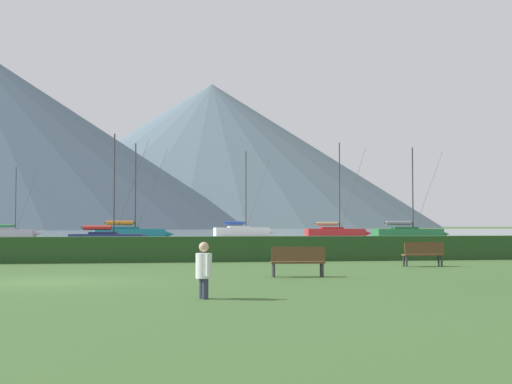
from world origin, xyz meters
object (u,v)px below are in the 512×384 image
park_bench_near_path (298,260)px  park_bench_under_tree (423,253)px  sailboat_slip_1 (109,238)px  sailboat_slip_3 (336,232)px  sailboat_slip_2 (12,233)px  sailboat_slip_5 (242,231)px  person_seated_viewer (204,268)px  sailboat_slip_0 (409,233)px  sailboat_slip_4 (130,233)px

park_bench_near_path → park_bench_under_tree: (6.13, 4.82, -0.00)m
sailboat_slip_1 → park_bench_near_path: size_ratio=5.12×
sailboat_slip_3 → park_bench_under_tree: (-13.94, -61.42, -0.18)m
sailboat_slip_2 → park_bench_near_path: 81.79m
sailboat_slip_3 → sailboat_slip_5: sailboat_slip_5 is taller
park_bench_under_tree → sailboat_slip_5: bearing=88.8°
sailboat_slip_3 → park_bench_near_path: sailboat_slip_3 is taller
person_seated_viewer → sailboat_slip_2: bearing=85.4°
sailboat_slip_0 → person_seated_viewer: (-28.83, -61.43, -0.03)m
sailboat_slip_1 → person_seated_viewer: 42.73m
sailboat_slip_3 → person_seated_viewer: 76.25m
sailboat_slip_5 → sailboat_slip_2: bearing=-176.7°
sailboat_slip_5 → person_seated_viewer: sailboat_slip_5 is taller
person_seated_viewer → sailboat_slip_5: bearing=64.9°
park_bench_under_tree → person_seated_viewer: bearing=-129.0°
sailboat_slip_4 → park_bench_near_path: sailboat_slip_4 is taller
sailboat_slip_2 → park_bench_near_path: sailboat_slip_2 is taller
sailboat_slip_4 → park_bench_near_path: bearing=-90.6°
sailboat_slip_0 → park_bench_near_path: size_ratio=5.96×
sailboat_slip_1 → park_bench_near_path: bearing=-72.3°
sailboat_slip_0 → sailboat_slip_5: size_ratio=0.84×
park_bench_under_tree → person_seated_viewer: size_ratio=1.28×
sailboat_slip_4 → park_bench_under_tree: (11.30, -54.14, -0.19)m
sailboat_slip_4 → park_bench_under_tree: sailboat_slip_4 is taller
sailboat_slip_5 → person_seated_viewer: 89.79m
sailboat_slip_5 → sailboat_slip_1: bearing=-113.5°
sailboat_slip_0 → sailboat_slip_1: size_ratio=1.16×
sailboat_slip_3 → park_bench_under_tree: sailboat_slip_3 is taller
sailboat_slip_3 → sailboat_slip_5: (-9.35, 16.15, 0.05)m
sailboat_slip_0 → park_bench_near_path: (-25.27, -55.18, -0.18)m
sailboat_slip_2 → park_bench_near_path: size_ratio=5.43×
sailboat_slip_1 → park_bench_under_tree: (12.96, -31.53, -0.03)m
sailboat_slip_2 → person_seated_viewer: size_ratio=7.47×
sailboat_slip_0 → sailboat_slip_2: sailboat_slip_0 is taller
sailboat_slip_1 → sailboat_slip_4: sailboat_slip_4 is taller
sailboat_slip_1 → sailboat_slip_4: bearing=92.8°
sailboat_slip_5 → sailboat_slip_0: bearing=-64.5°
sailboat_slip_3 → park_bench_under_tree: 62.99m
sailboat_slip_3 → park_bench_near_path: (-20.07, -66.25, -0.17)m
sailboat_slip_1 → sailboat_slip_2: bearing=114.9°
sailboat_slip_0 → person_seated_viewer: size_ratio=8.20×
sailboat_slip_1 → sailboat_slip_2: size_ratio=0.94×
sailboat_slip_5 → park_bench_under_tree: sailboat_slip_5 is taller
sailboat_slip_2 → sailboat_slip_3: 42.70m
sailboat_slip_0 → park_bench_under_tree: 53.87m
sailboat_slip_3 → sailboat_slip_4: (-25.24, -7.28, 0.01)m
sailboat_slip_1 → sailboat_slip_2: (-13.79, 42.79, 0.04)m
park_bench_near_path → person_seated_viewer: person_seated_viewer is taller
park_bench_under_tree → sailboat_slip_2: bearing=112.0°
sailboat_slip_0 → sailboat_slip_5: sailboat_slip_5 is taller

